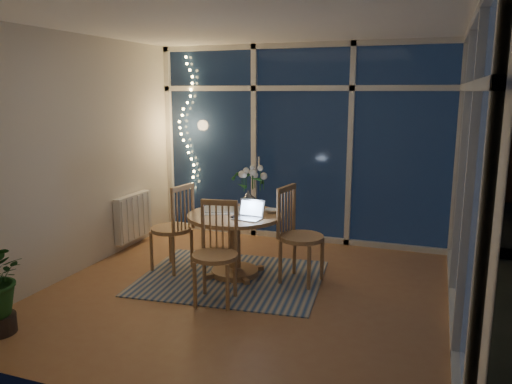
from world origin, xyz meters
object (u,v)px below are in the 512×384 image
at_px(laptop, 247,210).
at_px(flower_vase, 249,198).
at_px(dining_table, 235,245).
at_px(chair_right, 302,235).
at_px(chair_front, 215,253).
at_px(chair_left, 171,227).

distance_m(laptop, flower_vase, 0.53).
relative_size(dining_table, chair_right, 0.98).
bearing_deg(flower_vase, laptop, -70.52).
xyz_separation_m(chair_front, flower_vase, (-0.07, 1.08, 0.31)).
distance_m(dining_table, chair_front, 0.75).
bearing_deg(chair_front, dining_table, 88.61).
height_order(dining_table, laptop, laptop).
distance_m(chair_front, flower_vase, 1.12).
relative_size(chair_front, flower_vase, 4.70).
height_order(chair_left, flower_vase, chair_left).
bearing_deg(flower_vase, chair_front, -86.19).
xyz_separation_m(chair_left, chair_right, (1.47, 0.14, 0.02)).
bearing_deg(flower_vase, chair_right, -22.60).
relative_size(chair_left, chair_right, 0.97).
bearing_deg(dining_table, laptop, -36.50).
bearing_deg(flower_vase, dining_table, -95.30).
relative_size(chair_right, chair_front, 1.05).
distance_m(chair_right, chair_front, 1.01).
bearing_deg(chair_right, dining_table, 105.15).
height_order(chair_left, chair_right, chair_right).
distance_m(chair_left, chair_front, 1.06).
bearing_deg(chair_left, chair_right, 106.54).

